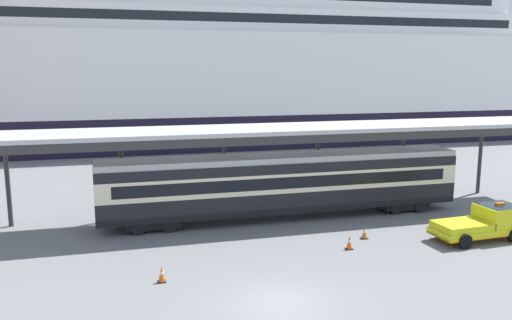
{
  "coord_description": "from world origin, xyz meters",
  "views": [
    {
      "loc": [
        -6.11,
        -18.88,
        9.45
      ],
      "look_at": [
        1.2,
        8.23,
        4.5
      ],
      "focal_mm": 36.52,
      "sensor_mm": 36.0,
      "label": 1
    }
  ],
  "objects_px": {
    "cruise_ship": "(24,43)",
    "traffic_cone_near": "(162,274)",
    "traffic_cone_mid": "(349,243)",
    "service_truck": "(485,222)",
    "train_carriage": "(284,183)",
    "traffic_cone_far": "(365,233)"
  },
  "relations": [
    {
      "from": "service_truck",
      "to": "cruise_ship",
      "type": "bearing_deg",
      "value": 122.24
    },
    {
      "from": "train_carriage",
      "to": "traffic_cone_near",
      "type": "height_order",
      "value": "train_carriage"
    },
    {
      "from": "cruise_ship",
      "to": "traffic_cone_near",
      "type": "distance_m",
      "value": 52.68
    },
    {
      "from": "traffic_cone_mid",
      "to": "traffic_cone_far",
      "type": "bearing_deg",
      "value": 41.17
    },
    {
      "from": "traffic_cone_mid",
      "to": "train_carriage",
      "type": "bearing_deg",
      "value": 103.19
    },
    {
      "from": "traffic_cone_near",
      "to": "traffic_cone_far",
      "type": "bearing_deg",
      "value": 15.26
    },
    {
      "from": "cruise_ship",
      "to": "service_truck",
      "type": "distance_m",
      "value": 58.33
    },
    {
      "from": "cruise_ship",
      "to": "traffic_cone_near",
      "type": "height_order",
      "value": "cruise_ship"
    },
    {
      "from": "train_carriage",
      "to": "traffic_cone_near",
      "type": "relative_size",
      "value": 31.11
    },
    {
      "from": "train_carriage",
      "to": "traffic_cone_far",
      "type": "bearing_deg",
      "value": -58.69
    },
    {
      "from": "traffic_cone_far",
      "to": "cruise_ship",
      "type": "bearing_deg",
      "value": 117.28
    },
    {
      "from": "cruise_ship",
      "to": "train_carriage",
      "type": "height_order",
      "value": "cruise_ship"
    },
    {
      "from": "cruise_ship",
      "to": "traffic_cone_far",
      "type": "xyz_separation_m",
      "value": [
        24.01,
        -46.55,
        -12.25
      ]
    },
    {
      "from": "train_carriage",
      "to": "traffic_cone_mid",
      "type": "relative_size",
      "value": 30.73
    },
    {
      "from": "cruise_ship",
      "to": "traffic_cone_near",
      "type": "bearing_deg",
      "value": -75.94
    },
    {
      "from": "traffic_cone_near",
      "to": "traffic_cone_mid",
      "type": "bearing_deg",
      "value": 10.06
    },
    {
      "from": "service_truck",
      "to": "traffic_cone_near",
      "type": "relative_size",
      "value": 7.19
    },
    {
      "from": "train_carriage",
      "to": "service_truck",
      "type": "bearing_deg",
      "value": -35.74
    },
    {
      "from": "traffic_cone_near",
      "to": "traffic_cone_mid",
      "type": "distance_m",
      "value": 10.13
    },
    {
      "from": "cruise_ship",
      "to": "service_truck",
      "type": "relative_size",
      "value": 26.01
    },
    {
      "from": "train_carriage",
      "to": "traffic_cone_mid",
      "type": "xyz_separation_m",
      "value": [
        1.52,
        -6.49,
        -1.94
      ]
    },
    {
      "from": "traffic_cone_near",
      "to": "traffic_cone_mid",
      "type": "height_order",
      "value": "traffic_cone_mid"
    }
  ]
}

